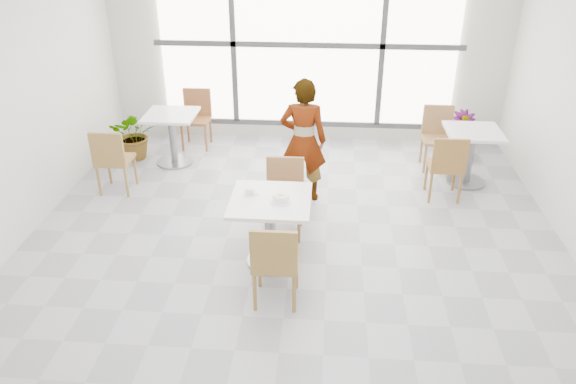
# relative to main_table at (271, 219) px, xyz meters

# --- Properties ---
(floor) EXTENTS (7.00, 7.00, 0.00)m
(floor) POSITION_rel_main_table_xyz_m (0.20, -0.01, -0.52)
(floor) COLOR #9E9EA5
(floor) RESTS_ON ground
(wall_back) EXTENTS (6.00, 0.00, 6.00)m
(wall_back) POSITION_rel_main_table_xyz_m (0.20, 3.49, 0.98)
(wall_back) COLOR silver
(wall_back) RESTS_ON ground
(window) EXTENTS (4.60, 0.07, 2.52)m
(window) POSITION_rel_main_table_xyz_m (0.20, 3.42, 0.98)
(window) COLOR white
(window) RESTS_ON ground
(main_table) EXTENTS (0.80, 0.80, 0.75)m
(main_table) POSITION_rel_main_table_xyz_m (0.00, 0.00, 0.00)
(main_table) COLOR white
(main_table) RESTS_ON ground
(chair_near) EXTENTS (0.42, 0.42, 0.87)m
(chair_near) POSITION_rel_main_table_xyz_m (0.11, -0.69, -0.02)
(chair_near) COLOR olive
(chair_near) RESTS_ON ground
(chair_far) EXTENTS (0.42, 0.42, 0.87)m
(chair_far) POSITION_rel_main_table_xyz_m (0.09, 0.65, -0.02)
(chair_far) COLOR #97663D
(chair_far) RESTS_ON ground
(oatmeal_bowl) EXTENTS (0.21, 0.21, 0.10)m
(oatmeal_bowl) POSITION_rel_main_table_xyz_m (0.11, -0.05, 0.27)
(oatmeal_bowl) COLOR white
(oatmeal_bowl) RESTS_ON main_table
(coffee_cup) EXTENTS (0.16, 0.13, 0.07)m
(coffee_cup) POSITION_rel_main_table_xyz_m (-0.22, 0.08, 0.26)
(coffee_cup) COLOR white
(coffee_cup) RESTS_ON main_table
(person) EXTENTS (0.58, 0.40, 1.56)m
(person) POSITION_rel_main_table_xyz_m (0.25, 1.46, 0.26)
(person) COLOR black
(person) RESTS_ON ground
(bg_table_left) EXTENTS (0.70, 0.70, 0.75)m
(bg_table_left) POSITION_rel_main_table_xyz_m (-1.65, 2.38, -0.04)
(bg_table_left) COLOR white
(bg_table_left) RESTS_ON ground
(bg_table_right) EXTENTS (0.70, 0.70, 0.75)m
(bg_table_right) POSITION_rel_main_table_xyz_m (2.43, 2.05, -0.04)
(bg_table_right) COLOR white
(bg_table_right) RESTS_ON ground
(bg_chair_left_near) EXTENTS (0.42, 0.42, 0.87)m
(bg_chair_left_near) POSITION_rel_main_table_xyz_m (-2.17, 1.40, -0.02)
(bg_chair_left_near) COLOR olive
(bg_chair_left_near) RESTS_ON ground
(bg_chair_left_far) EXTENTS (0.42, 0.42, 0.87)m
(bg_chair_left_far) POSITION_rel_main_table_xyz_m (-1.46, 3.08, -0.02)
(bg_chair_left_far) COLOR #965A32
(bg_chair_left_far) RESTS_ON ground
(bg_chair_right_near) EXTENTS (0.42, 0.42, 0.87)m
(bg_chair_right_near) POSITION_rel_main_table_xyz_m (2.03, 1.53, -0.02)
(bg_chair_right_near) COLOR olive
(bg_chair_right_near) RESTS_ON ground
(bg_chair_right_far) EXTENTS (0.42, 0.42, 0.87)m
(bg_chair_right_far) POSITION_rel_main_table_xyz_m (2.08, 2.57, -0.02)
(bg_chair_right_far) COLOR #A27549
(bg_chair_right_far) RESTS_ON ground
(plant_left) EXTENTS (0.81, 0.75, 0.74)m
(plant_left) POSITION_rel_main_table_xyz_m (-2.26, 2.53, -0.15)
(plant_left) COLOR #53874A
(plant_left) RESTS_ON ground
(plant_right) EXTENTS (0.40, 0.40, 0.68)m
(plant_right) POSITION_rel_main_table_xyz_m (2.50, 2.96, -0.18)
(plant_right) COLOR #53783D
(plant_right) RESTS_ON ground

